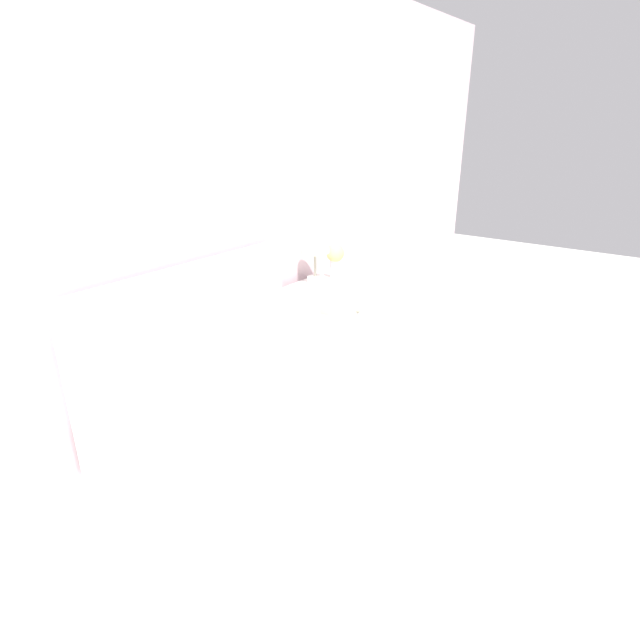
# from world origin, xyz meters

# --- Properties ---
(ground_plane) EXTENTS (12.00, 12.00, 0.00)m
(ground_plane) POSITION_xyz_m (0.00, 0.00, 0.00)
(ground_plane) COLOR silver
(wall_back) EXTENTS (8.00, 0.06, 2.60)m
(wall_back) POSITION_xyz_m (0.00, 0.07, 1.30)
(wall_back) COLOR silver
(wall_back) RESTS_ON ground_plane
(bed) EXTENTS (1.51, 2.02, 0.95)m
(bed) POSITION_xyz_m (0.00, -0.94, 0.28)
(bed) COLOR beige
(bed) RESTS_ON ground_plane
(nightstand) EXTENTS (0.45, 0.49, 0.61)m
(nightstand) POSITION_xyz_m (1.02, -0.25, 0.31)
(nightstand) COLOR white
(nightstand) RESTS_ON ground_plane
(table_lamp) EXTENTS (0.20, 0.20, 0.35)m
(table_lamp) POSITION_xyz_m (1.00, -0.15, 0.87)
(table_lamp) COLOR white
(table_lamp) RESTS_ON nightstand
(flower_vase) EXTENTS (0.13, 0.13, 0.26)m
(flower_vase) POSITION_xyz_m (1.19, -0.19, 0.77)
(flower_vase) COLOR white
(flower_vase) RESTS_ON nightstand
(teacup) EXTENTS (0.10, 0.10, 0.06)m
(teacup) POSITION_xyz_m (0.99, -0.34, 0.64)
(teacup) COLOR white
(teacup) RESTS_ON nightstand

